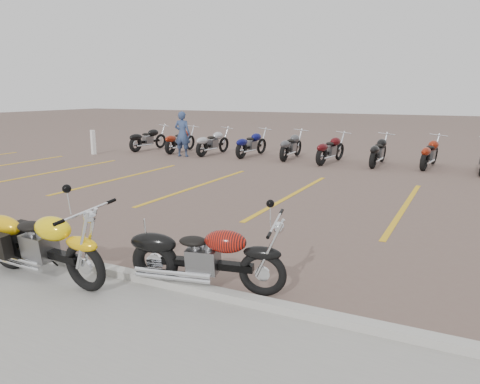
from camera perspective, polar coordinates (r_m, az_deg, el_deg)
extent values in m
plane|color=brown|center=(8.20, -3.67, -5.88)|extent=(100.00, 100.00, 0.00)
cube|color=#ADAAA3|center=(6.64, -12.53, -10.03)|extent=(60.00, 0.18, 0.12)
torus|color=black|center=(6.35, -18.09, -8.74)|extent=(0.68, 0.16, 0.68)
torus|color=black|center=(7.59, -26.25, -6.00)|extent=(0.73, 0.23, 0.72)
cube|color=black|center=(6.93, -22.59, -6.78)|extent=(1.36, 0.22, 0.10)
cube|color=slate|center=(6.95, -22.89, -6.20)|extent=(0.46, 0.34, 0.35)
ellipsoid|color=yellow|center=(6.60, -21.32, -4.19)|extent=(0.63, 0.37, 0.31)
ellipsoid|color=black|center=(6.98, -23.74, -3.88)|extent=(0.42, 0.30, 0.12)
torus|color=black|center=(5.93, 2.85, -9.98)|extent=(0.62, 0.22, 0.61)
torus|color=black|center=(6.39, -10.14, -8.50)|extent=(0.67, 0.28, 0.65)
cube|color=black|center=(6.10, -3.91, -8.78)|extent=(1.22, 0.34, 0.09)
cube|color=slate|center=(6.09, -4.34, -8.23)|extent=(0.44, 0.35, 0.32)
ellipsoid|color=black|center=(5.90, -1.54, -5.97)|extent=(0.59, 0.40, 0.28)
ellipsoid|color=black|center=(6.05, -5.47, -5.94)|extent=(0.41, 0.31, 0.11)
imported|color=navy|center=(18.82, -7.04, 7.03)|extent=(0.70, 0.51, 1.79)
cube|color=white|center=(20.28, -17.46, 5.80)|extent=(0.18, 0.18, 1.00)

